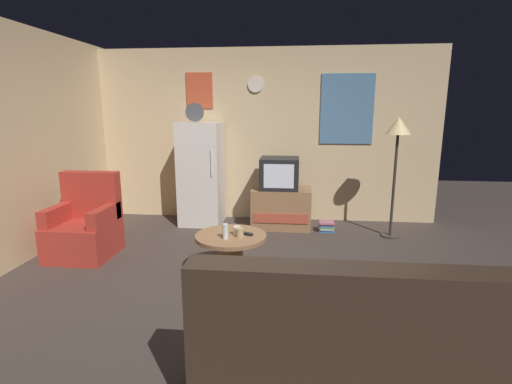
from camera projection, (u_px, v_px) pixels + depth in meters
The scene contains 14 objects.
ground_plane at pixel (241, 287), 3.69m from camera, with size 12.00×12.00×0.00m, color #3D332D.
wall_with_art at pixel (264, 136), 5.80m from camera, with size 5.20×0.12×2.56m.
fridge at pixel (201, 173), 5.63m from camera, with size 0.60×0.62×1.77m.
tv_stand at pixel (281, 208), 5.52m from camera, with size 0.84×0.53×0.57m.
crt_tv at pixel (280, 173), 5.42m from camera, with size 0.54×0.51×0.44m.
standing_lamp at pixel (398, 135), 4.87m from camera, with size 0.32×0.32×1.59m.
coffee_table at pixel (231, 256), 3.88m from camera, with size 0.72×0.72×0.45m.
wine_glass at pixel (225, 231), 3.70m from camera, with size 0.05×0.05×0.15m, color silver.
mug_ceramic_white at pixel (237, 231), 3.81m from camera, with size 0.08×0.08×0.09m, color silver.
mug_ceramic_tan at pixel (240, 233), 3.76m from camera, with size 0.08×0.08×0.09m, color tan.
remote_control at pixel (246, 234), 3.84m from camera, with size 0.15×0.04×0.02m, color black.
armchair at pixel (85, 227), 4.46m from camera, with size 0.68×0.68×0.96m.
couch at pixel (342, 348), 2.25m from camera, with size 1.70×0.80×0.92m.
book_stack at pixel (327, 226), 5.34m from camera, with size 0.21×0.17×0.14m.
Camera 1 is at (0.50, -3.38, 1.70)m, focal length 26.78 mm.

